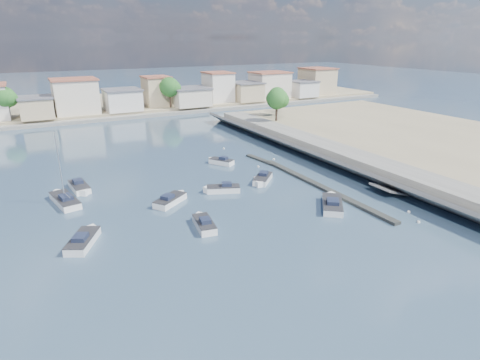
# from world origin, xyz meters

# --- Properties ---
(ground) EXTENTS (400.00, 400.00, 0.00)m
(ground) POSITION_xyz_m (0.00, 40.00, 0.00)
(ground) COLOR #2C4058
(ground) RESTS_ON ground
(seawall_walkway) EXTENTS (5.00, 90.00, 1.80)m
(seawall_walkway) POSITION_xyz_m (18.50, 13.00, 0.90)
(seawall_walkway) COLOR slate
(seawall_walkway) RESTS_ON ground
(seawall_embankment) EXTENTS (49.65, 90.00, 2.90)m
(seawall_embankment) POSITION_xyz_m (40.10, 12.99, 0.85)
(seawall_embankment) COLOR slate
(seawall_embankment) RESTS_ON ground
(breakwater) EXTENTS (2.00, 31.02, 0.35)m
(breakwater) POSITION_xyz_m (6.90, 12.69, 0.17)
(breakwater) COLOR black
(breakwater) RESTS_ON ground
(far_shore_land) EXTENTS (160.00, 40.00, 1.40)m
(far_shore_land) POSITION_xyz_m (0.00, 92.00, 0.70)
(far_shore_land) COLOR gray
(far_shore_land) RESTS_ON ground
(far_shore_quay) EXTENTS (160.00, 2.50, 0.80)m
(far_shore_quay) POSITION_xyz_m (0.00, 71.00, 0.40)
(far_shore_quay) COLOR slate
(far_shore_quay) RESTS_ON ground
(far_town) EXTENTS (113.01, 12.80, 8.35)m
(far_town) POSITION_xyz_m (10.71, 76.92, 4.93)
(far_town) COLOR beige
(far_town) RESTS_ON far_shore_land
(shore_trees) EXTENTS (74.56, 38.32, 7.92)m
(shore_trees) POSITION_xyz_m (8.34, 68.11, 6.22)
(shore_trees) COLOR #38281E
(shore_trees) RESTS_ON ground
(motorboat_a) EXTENTS (2.33, 4.86, 1.48)m
(motorboat_a) POSITION_xyz_m (-11.50, 6.51, 0.38)
(motorboat_a) COLOR white
(motorboat_a) RESTS_ON ground
(motorboat_b) EXTENTS (4.80, 4.19, 1.48)m
(motorboat_b) POSITION_xyz_m (-12.36, 14.48, 0.38)
(motorboat_b) COLOR white
(motorboat_b) RESTS_ON ground
(motorboat_c) EXTENTS (4.73, 3.13, 1.48)m
(motorboat_c) POSITION_xyz_m (-5.39, 14.87, 0.38)
(motorboat_c) COLOR white
(motorboat_c) RESTS_ON ground
(motorboat_d) EXTENTS (4.40, 4.41, 1.48)m
(motorboat_d) POSITION_xyz_m (1.27, 15.60, 0.38)
(motorboat_d) COLOR white
(motorboat_d) RESTS_ON ground
(motorboat_e) EXTENTS (4.03, 5.32, 1.48)m
(motorboat_e) POSITION_xyz_m (-23.27, 8.74, 0.38)
(motorboat_e) COLOR white
(motorboat_e) RESTS_ON ground
(motorboat_f) EXTENTS (3.42, 4.12, 1.48)m
(motorboat_f) POSITION_xyz_m (-0.22, 26.08, 0.38)
(motorboat_f) COLOR white
(motorboat_f) RESTS_ON ground
(motorboat_g) EXTENTS (2.37, 5.51, 1.48)m
(motorboat_g) POSITION_xyz_m (-21.60, 24.23, 0.38)
(motorboat_g) COLOR white
(motorboat_g) RESTS_ON ground
(motorboat_h) EXTENTS (5.18, 5.77, 1.48)m
(motorboat_h) POSITION_xyz_m (4.09, 4.25, 0.38)
(motorboat_h) COLOR white
(motorboat_h) RESTS_ON ground
(sailboat) EXTENTS (3.20, 6.85, 9.00)m
(sailboat) POSITION_xyz_m (-23.87, 20.62, 0.41)
(sailboat) COLOR white
(sailboat) RESTS_ON ground
(mooring_buoys) EXTENTS (9.98, 38.01, 0.39)m
(mooring_buoys) POSITION_xyz_m (6.46, 15.47, 0.05)
(mooring_buoys) COLOR silver
(mooring_buoys) RESTS_ON ground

